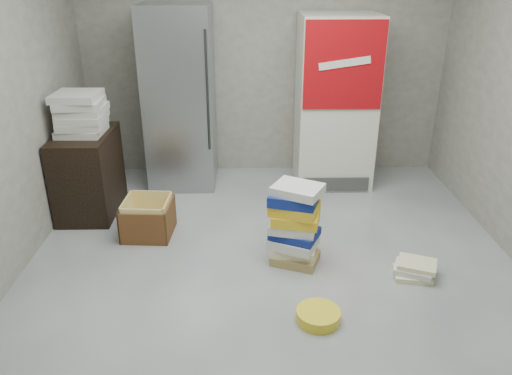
{
  "coord_description": "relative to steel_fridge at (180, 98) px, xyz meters",
  "views": [
    {
      "loc": [
        -0.2,
        -3.08,
        2.24
      ],
      "look_at": [
        -0.12,
        0.7,
        0.55
      ],
      "focal_mm": 35.0,
      "sensor_mm": 36.0,
      "label": 1
    }
  ],
  "objects": [
    {
      "name": "ground",
      "position": [
        0.9,
        -2.13,
        -0.95
      ],
      "size": [
        5.0,
        5.0,
        0.0
      ],
      "primitive_type": "plane",
      "color": "#B0B0AB",
      "rests_on": "ground"
    },
    {
      "name": "room_shell",
      "position": [
        0.9,
        -2.13,
        0.85
      ],
      "size": [
        4.04,
        5.04,
        2.82
      ],
      "color": "#9F9A8F",
      "rests_on": "ground"
    },
    {
      "name": "steel_fridge",
      "position": [
        0.0,
        0.0,
        0.0
      ],
      "size": [
        0.7,
        0.72,
        1.9
      ],
      "color": "#A0A3A8",
      "rests_on": "ground"
    },
    {
      "name": "coke_cooler",
      "position": [
        1.65,
        -0.01,
        -0.05
      ],
      "size": [
        0.8,
        0.73,
        1.8
      ],
      "color": "silver",
      "rests_on": "ground"
    },
    {
      "name": "wood_shelf",
      "position": [
        -0.83,
        -0.73,
        -0.55
      ],
      "size": [
        0.5,
        0.8,
        0.8
      ],
      "primitive_type": "cube",
      "color": "black",
      "rests_on": "ground"
    },
    {
      "name": "supply_box_stack",
      "position": [
        -0.82,
        -0.73,
        0.04
      ],
      "size": [
        0.44,
        0.43,
        0.39
      ],
      "color": "beige",
      "rests_on": "wood_shelf"
    },
    {
      "name": "phonebook_stack_main",
      "position": [
        1.08,
        -1.7,
        -0.61
      ],
      "size": [
        0.47,
        0.43,
        0.69
      ],
      "rotation": [
        0.0,
        0.0,
        -0.34
      ],
      "color": "#A1834F",
      "rests_on": "ground"
    },
    {
      "name": "phonebook_stack_side",
      "position": [
        2.01,
        -1.94,
        -0.89
      ],
      "size": [
        0.37,
        0.32,
        0.13
      ],
      "rotation": [
        0.0,
        0.0,
        -0.28
      ],
      "color": "beige",
      "rests_on": "ground"
    },
    {
      "name": "cardboard_box",
      "position": [
        -0.19,
        -1.22,
        -0.81
      ],
      "size": [
        0.45,
        0.45,
        0.34
      ],
      "rotation": [
        0.0,
        0.0,
        -0.07
      ],
      "color": "yellow",
      "rests_on": "ground"
    },
    {
      "name": "bucket_lid",
      "position": [
        1.18,
        -2.46,
        -0.91
      ],
      "size": [
        0.33,
        0.33,
        0.08
      ],
      "primitive_type": "cylinder",
      "rotation": [
        0.0,
        0.0,
        0.08
      ],
      "color": "yellow",
      "rests_on": "ground"
    }
  ]
}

